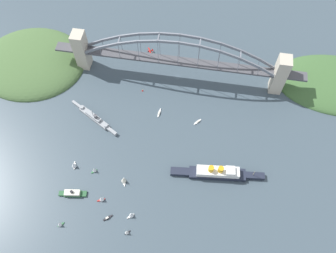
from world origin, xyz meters
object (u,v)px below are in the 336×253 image
at_px(small_boat_1, 198,122).
at_px(small_boat_5, 59,224).
at_px(naval_cruiser, 94,118).
at_px(small_boat_9, 127,232).
at_px(harbor_ferry_steamer, 73,193).
at_px(small_boat_0, 108,218).
at_px(small_boat_3, 94,170).
at_px(channel_marker_buoy, 143,90).
at_px(ocean_liner, 217,173).
at_px(small_boat_7, 159,113).
at_px(small_boat_6, 123,180).
at_px(small_boat_2, 101,199).
at_px(seaplane_taxiing_near_bridge, 150,51).
at_px(harbor_arch_bridge, 178,61).
at_px(small_boat_4, 74,165).
at_px(small_boat_8, 131,215).

distance_m(small_boat_1, small_boat_5, 187.78).
relative_size(naval_cruiser, small_boat_9, 8.48).
bearing_deg(small_boat_1, harbor_ferry_steamer, 42.33).
xyz_separation_m(harbor_ferry_steamer, small_boat_0, (-42.18, 19.03, -1.69)).
xyz_separation_m(small_boat_1, small_boat_9, (54.46, 139.33, 2.88)).
distance_m(small_boat_3, channel_marker_buoy, 118.07).
relative_size(ocean_liner, small_boat_9, 13.44).
xyz_separation_m(harbor_ferry_steamer, small_boat_7, (-72.42, -113.61, -1.77)).
height_order(naval_cruiser, small_boat_6, naval_cruiser).
relative_size(small_boat_1, small_boat_2, 1.06).
height_order(small_boat_0, small_boat_9, small_boat_9).
relative_size(seaplane_taxiing_near_bridge, small_boat_1, 1.14).
height_order(ocean_liner, small_boat_7, ocean_liner).
relative_size(small_boat_1, small_boat_5, 1.15).
height_order(harbor_arch_bridge, small_boat_5, harbor_arch_bridge).
height_order(harbor_ferry_steamer, small_boat_4, small_boat_4).
xyz_separation_m(small_boat_2, small_boat_6, (-18.16, -23.63, 0.80)).
height_order(small_boat_4, small_boat_6, small_boat_6).
bearing_deg(seaplane_taxiing_near_bridge, small_boat_0, 89.49).
bearing_deg(small_boat_7, harbor_ferry_steamer, 57.49).
xyz_separation_m(small_boat_6, small_boat_9, (-15.01, 52.97, -1.29)).
bearing_deg(small_boat_9, harbor_ferry_steamer, -25.30).
bearing_deg(small_boat_4, naval_cruiser, -95.41).
distance_m(small_boat_1, small_boat_9, 149.62).
height_order(naval_cruiser, harbor_ferry_steamer, naval_cruiser).
height_order(harbor_ferry_steamer, small_boat_5, harbor_ferry_steamer).
bearing_deg(small_boat_2, small_boat_9, 138.51).
bearing_deg(small_boat_6, harbor_arch_bridge, -103.77).
relative_size(small_boat_4, small_boat_8, 1.21).
height_order(small_boat_0, small_boat_4, small_boat_4).
bearing_deg(small_boat_5, small_boat_3, -106.85).
xyz_separation_m(small_boat_4, small_boat_8, (-73.27, 43.81, -0.69)).
xyz_separation_m(small_boat_4, small_boat_6, (-57.55, 8.44, 0.24)).
relative_size(small_boat_3, small_boat_5, 1.07).
distance_m(small_boat_1, small_boat_2, 140.67).
bearing_deg(channel_marker_buoy, small_boat_7, 131.51).
distance_m(small_boat_7, small_boat_8, 126.89).
distance_m(small_boat_3, small_boat_9, 77.31).
xyz_separation_m(ocean_liner, harbor_ferry_steamer, (147.61, 45.79, -2.96)).
bearing_deg(harbor_arch_bridge, seaplane_taxiing_near_bridge, -39.38).
xyz_separation_m(harbor_ferry_steamer, seaplane_taxiing_near_bridge, (-44.19, -206.93, -0.57)).
xyz_separation_m(small_boat_9, channel_marker_buoy, (18.30, -173.50, -2.46)).
bearing_deg(small_boat_2, small_boat_6, -127.54).
xyz_separation_m(small_boat_2, small_boat_9, (-33.17, 29.34, -0.49)).
relative_size(ocean_liner, small_boat_7, 8.19).
xyz_separation_m(ocean_liner, small_boat_8, (82.05, 58.84, -1.52)).
bearing_deg(channel_marker_buoy, small_boat_0, 88.46).
relative_size(small_boat_7, channel_marker_buoy, 4.50).
xyz_separation_m(seaplane_taxiing_near_bridge, small_boat_0, (2.01, 225.96, -1.11)).
xyz_separation_m(naval_cruiser, small_boat_8, (-67.32, 106.67, 0.73)).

